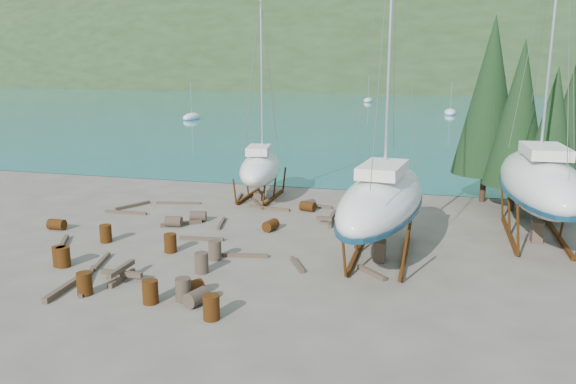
% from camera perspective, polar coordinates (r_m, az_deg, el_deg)
% --- Properties ---
extents(ground, '(600.00, 600.00, 0.00)m').
position_cam_1_polar(ground, '(25.68, -4.07, -6.65)').
color(ground, '#564C44').
rests_on(ground, ground).
extents(bay_water, '(700.00, 700.00, 0.00)m').
position_cam_1_polar(bay_water, '(338.08, 13.80, 10.99)').
color(bay_water, '#1B708A').
rests_on(bay_water, ground).
extents(far_hill, '(800.00, 360.00, 110.00)m').
position_cam_1_polar(far_hill, '(343.07, 13.83, 11.01)').
color(far_hill, '#202F17').
rests_on(far_hill, ground).
extents(far_house_left, '(6.60, 5.60, 5.60)m').
position_cam_1_polar(far_house_left, '(223.53, -2.86, 11.35)').
color(far_house_left, beige).
rests_on(far_house_left, ground).
extents(far_house_center, '(6.60, 5.60, 5.60)m').
position_cam_1_polar(far_house_center, '(214.78, 7.56, 11.19)').
color(far_house_center, beige).
rests_on(far_house_center, ground).
extents(far_house_right, '(6.60, 5.60, 5.60)m').
position_cam_1_polar(far_house_right, '(214.09, 21.17, 10.46)').
color(far_house_right, beige).
rests_on(far_house_right, ground).
extents(cypress_near_right, '(3.60, 3.60, 10.00)m').
position_cam_1_polar(cypress_near_right, '(35.28, 22.44, 7.38)').
color(cypress_near_right, black).
rests_on(cypress_near_right, ground).
extents(cypress_mid_right, '(3.06, 3.06, 8.50)m').
position_cam_1_polar(cypress_mid_right, '(33.62, 25.27, 5.40)').
color(cypress_mid_right, black).
rests_on(cypress_mid_right, ground).
extents(cypress_back_left, '(4.14, 4.14, 11.50)m').
position_cam_1_polar(cypress_back_left, '(37.05, 19.85, 9.15)').
color(cypress_back_left, black).
rests_on(cypress_back_left, ground).
extents(cypress_far_right, '(3.24, 3.24, 9.00)m').
position_cam_1_polar(cypress_far_right, '(36.81, 26.82, 6.25)').
color(cypress_far_right, black).
rests_on(cypress_far_right, ground).
extents(moored_boat_left, '(2.00, 5.00, 6.05)m').
position_cam_1_polar(moored_boat_left, '(91.52, -9.76, 7.51)').
color(moored_boat_left, silver).
rests_on(moored_boat_left, ground).
extents(moored_boat_mid, '(2.00, 5.00, 6.05)m').
position_cam_1_polar(moored_boat_mid, '(103.22, 16.14, 7.77)').
color(moored_boat_mid, silver).
rests_on(moored_boat_mid, ground).
extents(moored_boat_far, '(2.00, 5.00, 6.05)m').
position_cam_1_polar(moored_boat_far, '(134.08, 8.14, 9.19)').
color(moored_boat_far, silver).
rests_on(moored_boat_far, ground).
extents(large_sailboat_near, '(4.30, 10.91, 16.74)m').
position_cam_1_polar(large_sailboat_near, '(25.28, 9.59, -0.74)').
color(large_sailboat_near, silver).
rests_on(large_sailboat_near, ground).
extents(large_sailboat_far, '(3.77, 11.60, 18.16)m').
position_cam_1_polar(large_sailboat_far, '(30.24, 24.22, 1.04)').
color(large_sailboat_far, silver).
rests_on(large_sailboat_far, ground).
extents(small_sailboat_shore, '(3.78, 8.11, 12.48)m').
position_cam_1_polar(small_sailboat_shore, '(36.29, -2.80, 2.49)').
color(small_sailboat_shore, silver).
rests_on(small_sailboat_shore, ground).
extents(worker, '(0.50, 0.67, 1.67)m').
position_cam_1_polar(worker, '(26.98, 6.97, -3.89)').
color(worker, '#16114C').
rests_on(worker, ground).
extents(drum_0, '(0.58, 0.58, 0.88)m').
position_cam_1_polar(drum_0, '(26.38, -22.21, -6.06)').
color(drum_0, '#5C300F').
rests_on(drum_0, ground).
extents(drum_1, '(0.82, 1.01, 0.58)m').
position_cam_1_polar(drum_1, '(20.98, -9.28, -10.53)').
color(drum_1, '#2D2823').
rests_on(drum_1, ground).
extents(drum_2, '(0.89, 0.60, 0.58)m').
position_cam_1_polar(drum_2, '(32.15, -22.44, -3.06)').
color(drum_2, '#5C300F').
rests_on(drum_2, ground).
extents(drum_3, '(0.58, 0.58, 0.88)m').
position_cam_1_polar(drum_3, '(22.87, -19.97, -8.75)').
color(drum_3, '#5C300F').
rests_on(drum_3, ground).
extents(drum_4, '(1.00, 0.79, 0.58)m').
position_cam_1_polar(drum_4, '(33.48, 2.02, -1.47)').
color(drum_4, '#5C300F').
rests_on(drum_4, ground).
extents(drum_5, '(0.58, 0.58, 0.88)m').
position_cam_1_polar(drum_5, '(25.44, -7.43, -5.88)').
color(drum_5, '#2D2823').
rests_on(drum_5, ground).
extents(drum_6, '(0.78, 1.00, 0.58)m').
position_cam_1_polar(drum_6, '(29.59, -1.77, -3.39)').
color(drum_6, '#5C300F').
rests_on(drum_6, ground).
extents(drum_7, '(0.58, 0.58, 0.88)m').
position_cam_1_polar(drum_7, '(19.75, -7.79, -11.53)').
color(drum_7, '#5C300F').
rests_on(drum_7, ground).
extents(drum_8, '(0.58, 0.58, 0.88)m').
position_cam_1_polar(drum_8, '(29.05, -18.03, -4.03)').
color(drum_8, '#5C300F').
rests_on(drum_8, ground).
extents(drum_9, '(1.00, 0.78, 0.58)m').
position_cam_1_polar(drum_9, '(31.73, -9.11, -2.43)').
color(drum_9, '#2D2823').
rests_on(drum_9, ground).
extents(drum_10, '(0.58, 0.58, 0.88)m').
position_cam_1_polar(drum_10, '(21.41, -13.81, -9.82)').
color(drum_10, '#5C300F').
rests_on(drum_10, ground).
extents(drum_11, '(0.93, 1.05, 0.58)m').
position_cam_1_polar(drum_11, '(33.95, 2.07, -1.27)').
color(drum_11, '#2D2823').
rests_on(drum_11, ground).
extents(drum_12, '(0.99, 1.05, 0.58)m').
position_cam_1_polar(drum_12, '(21.83, -9.79, -9.60)').
color(drum_12, '#5C300F').
rests_on(drum_12, ground).
extents(drum_13, '(0.58, 0.58, 0.88)m').
position_cam_1_polar(drum_13, '(26.21, -21.85, -6.15)').
color(drum_13, '#5C300F').
rests_on(drum_13, ground).
extents(drum_14, '(0.58, 0.58, 0.88)m').
position_cam_1_polar(drum_14, '(26.76, -11.86, -5.10)').
color(drum_14, '#5C300F').
rests_on(drum_14, ground).
extents(drum_15, '(0.95, 0.70, 0.58)m').
position_cam_1_polar(drum_15, '(30.89, -11.55, -2.96)').
color(drum_15, '#2D2823').
rests_on(drum_15, ground).
extents(drum_16, '(0.58, 0.58, 0.88)m').
position_cam_1_polar(drum_16, '(23.96, -8.77, -7.12)').
color(drum_16, '#2D2823').
rests_on(drum_16, ground).
extents(drum_17, '(0.58, 0.58, 0.88)m').
position_cam_1_polar(drum_17, '(21.36, -10.59, -9.71)').
color(drum_17, '#2D2823').
rests_on(drum_17, ground).
extents(timber_0, '(0.66, 2.63, 0.14)m').
position_cam_1_polar(timber_0, '(36.59, -5.04, -0.63)').
color(timber_0, brown).
rests_on(timber_0, ground).
extents(timber_1, '(1.34, 1.33, 0.19)m').
position_cam_1_polar(timber_1, '(23.82, 8.48, -8.10)').
color(timber_1, brown).
rests_on(timber_1, ground).
extents(timber_2, '(1.24, 2.29, 0.19)m').
position_cam_1_polar(timber_2, '(35.76, -15.51, -1.34)').
color(timber_2, brown).
rests_on(timber_2, ground).
extents(timber_3, '(1.53, 3.01, 0.15)m').
position_cam_1_polar(timber_3, '(24.19, -19.71, -8.47)').
color(timber_3, brown).
rests_on(timber_3, ground).
extents(timber_4, '(2.25, 0.47, 0.17)m').
position_cam_1_polar(timber_4, '(28.35, -8.78, -4.71)').
color(timber_4, brown).
rests_on(timber_4, ground).
extents(timber_5, '(2.39, 0.60, 0.16)m').
position_cam_1_polar(timber_5, '(25.74, -4.73, -6.43)').
color(timber_5, brown).
rests_on(timber_5, ground).
extents(timber_6, '(1.64, 0.34, 0.19)m').
position_cam_1_polar(timber_6, '(34.29, 3.19, -1.48)').
color(timber_6, brown).
rests_on(timber_6, ground).
extents(timber_7, '(0.99, 1.63, 0.17)m').
position_cam_1_polar(timber_7, '(24.50, 0.93, -7.38)').
color(timber_7, brown).
rests_on(timber_7, ground).
extents(timber_8, '(1.92, 1.48, 0.19)m').
position_cam_1_polar(timber_8, '(31.15, -10.80, -3.16)').
color(timber_8, brown).
rests_on(timber_8, ground).
extents(timber_9, '(1.53, 2.39, 0.15)m').
position_cam_1_polar(timber_9, '(35.10, -3.18, -1.17)').
color(timber_9, brown).
rests_on(timber_9, ground).
extents(timber_10, '(2.64, 0.42, 0.16)m').
position_cam_1_polar(timber_10, '(33.87, -1.94, -1.67)').
color(timber_10, brown).
rests_on(timber_10, ground).
extents(timber_11, '(0.64, 2.17, 0.15)m').
position_cam_1_polar(timber_11, '(30.92, -6.79, -3.17)').
color(timber_11, brown).
rests_on(timber_11, ground).
extents(timber_12, '(0.70, 2.00, 0.17)m').
position_cam_1_polar(timber_12, '(26.21, -18.40, -6.70)').
color(timber_12, brown).
rests_on(timber_12, ground).
extents(timber_14, '(1.48, 2.61, 0.18)m').
position_cam_1_polar(timber_14, '(29.20, -21.95, -4.98)').
color(timber_14, brown).
rests_on(timber_14, ground).
extents(timber_15, '(2.76, 0.76, 0.15)m').
position_cam_1_polar(timber_15, '(35.85, -11.08, -1.10)').
color(timber_15, brown).
rests_on(timber_15, ground).
extents(timber_16, '(0.41, 3.00, 0.23)m').
position_cam_1_polar(timber_16, '(23.80, -21.46, -8.87)').
color(timber_16, brown).
rests_on(timber_16, ground).
extents(timber_17, '(2.61, 0.26, 0.16)m').
position_cam_1_polar(timber_17, '(34.26, -16.16, -2.01)').
color(timber_17, brown).
rests_on(timber_17, ground).
extents(timber_pile_fore, '(1.80, 1.80, 0.60)m').
position_cam_1_polar(timber_pile_fore, '(23.89, -16.55, -7.93)').
color(timber_pile_fore, brown).
rests_on(timber_pile_fore, ground).
extents(timber_pile_aft, '(1.80, 1.80, 0.60)m').
position_cam_1_polar(timber_pile_aft, '(30.85, 4.56, -2.73)').
color(timber_pile_aft, brown).
rests_on(timber_pile_aft, ground).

